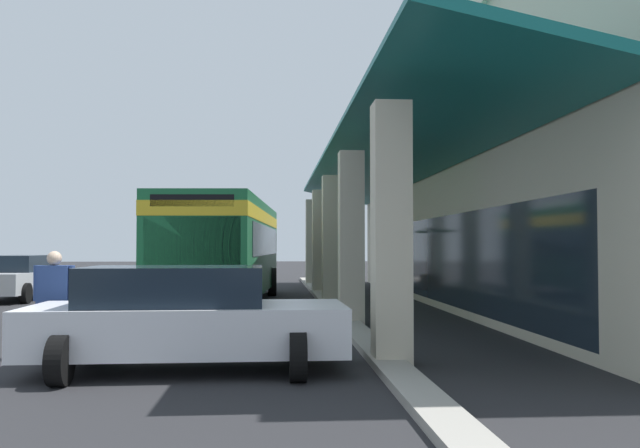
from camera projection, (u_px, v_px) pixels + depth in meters
The scene contains 8 objects.
ground at pixel (472, 301), 21.60m from camera, with size 120.00×120.00×0.00m, color #262628.
curb_strip at pixel (329, 303), 20.15m from camera, with size 30.87×0.50×0.12m, color #9E998E.
plaza_building at pixel (634, 180), 20.95m from camera, with size 26.02×16.73×7.70m.
transit_bus at pixel (225, 244), 20.89m from camera, with size 11.35×3.31×3.34m.
parked_sedan_white at pixel (185, 318), 9.40m from camera, with size 2.49×4.43×1.47m.
parked_sedan_silver at pixel (19, 277), 22.10m from camera, with size 4.50×2.19×1.47m.
pedestrian at pixel (54, 298), 10.48m from camera, with size 0.49×0.67×1.68m.
potted_palm at pixel (344, 273), 27.26m from camera, with size 1.70×1.80×2.58m.
Camera 1 is at (21.28, 1.57, 1.75)m, focal length 37.51 mm.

